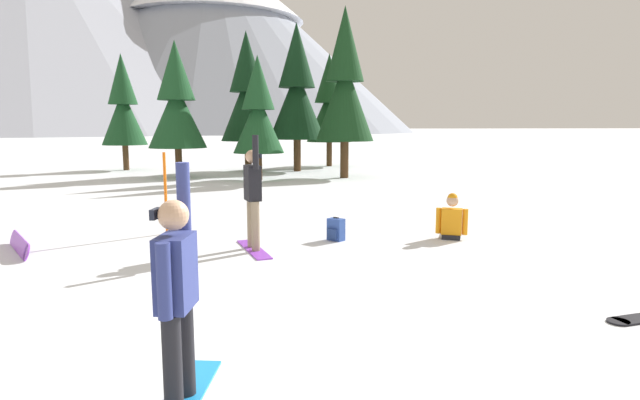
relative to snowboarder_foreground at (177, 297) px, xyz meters
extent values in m
plane|color=white|center=(0.60, 1.29, -0.93)|extent=(800.00, 800.00, 0.00)
cylinder|color=black|center=(-0.02, -0.16, -0.50)|extent=(0.15, 0.15, 0.81)
cylinder|color=black|center=(0.03, 0.16, -0.50)|extent=(0.15, 0.15, 0.81)
cube|color=navy|center=(0.00, 0.00, 0.20)|extent=(0.30, 0.43, 0.59)
cylinder|color=navy|center=(-0.04, -0.26, 0.21)|extent=(0.11, 0.11, 0.58)
cylinder|color=navy|center=(0.04, 0.26, 0.75)|extent=(0.11, 0.11, 0.60)
sphere|color=tan|center=(0.00, 0.00, 0.66)|extent=(0.24, 0.24, 0.24)
cube|color=black|center=(-0.14, 0.02, 0.67)|extent=(0.07, 0.17, 0.08)
cube|color=#993FD8|center=(0.45, 5.37, -0.92)|extent=(0.70, 1.60, 0.02)
cylinder|color=gray|center=(0.40, 5.52, -0.45)|extent=(0.15, 0.15, 0.90)
cylinder|color=gray|center=(0.49, 5.21, -0.45)|extent=(0.15, 0.15, 0.90)
cube|color=black|center=(0.45, 5.37, 0.31)|extent=(0.34, 0.45, 0.64)
cylinder|color=black|center=(0.38, 5.62, 0.34)|extent=(0.11, 0.11, 0.58)
cylinder|color=black|center=(0.52, 5.12, 0.88)|extent=(0.11, 0.11, 0.60)
sphere|color=tan|center=(0.45, 5.37, 0.79)|extent=(0.24, 0.24, 0.24)
cube|color=black|center=(0.58, 5.40, 0.80)|extent=(0.08, 0.17, 0.08)
cube|color=black|center=(4.40, 5.91, -0.88)|extent=(0.44, 0.40, 0.10)
cylinder|color=black|center=(4.50, 6.41, -0.85)|extent=(0.44, 0.79, 0.14)
cylinder|color=black|center=(4.68, 6.34, -0.85)|extent=(0.44, 0.79, 0.14)
cube|color=#19B259|center=(4.74, 6.74, -0.92)|extent=(0.83, 1.48, 0.02)
cube|color=orange|center=(4.40, 5.91, -0.57)|extent=(0.46, 0.38, 0.52)
cylinder|color=orange|center=(4.16, 6.01, -0.56)|extent=(0.11, 0.11, 0.52)
cylinder|color=orange|center=(4.64, 5.81, -0.56)|extent=(0.11, 0.11, 0.52)
sphere|color=tan|center=(4.40, 5.91, -0.14)|extent=(0.24, 0.24, 0.24)
sphere|color=orange|center=(4.40, 5.91, -0.09)|extent=(0.20, 0.20, 0.20)
cube|color=#993FD8|center=(-3.78, 5.63, -0.79)|extent=(0.92, 1.38, 0.28)
cylinder|color=#993FD8|center=(-3.37, 4.97, -0.79)|extent=(0.25, 0.31, 0.28)
cylinder|color=#993FD8|center=(-4.19, 6.29, -0.79)|extent=(0.25, 0.31, 0.28)
cube|color=black|center=(-3.62, 5.45, -0.77)|extent=(0.20, 0.23, 0.16)
cube|color=black|center=(-3.86, 5.85, -0.77)|extent=(0.20, 0.23, 0.16)
cylinder|color=black|center=(4.76, 1.35, -0.92)|extent=(0.30, 0.30, 0.02)
cube|color=#2D4C9E|center=(2.06, 6.02, -0.71)|extent=(0.37, 0.37, 0.44)
cube|color=navy|center=(1.97, 5.93, -0.77)|extent=(0.20, 0.20, 0.20)
cylinder|color=black|center=(2.06, 6.02, -0.47)|extent=(0.10, 0.10, 0.02)
cylinder|color=orange|center=(-1.42, 6.99, -0.06)|extent=(0.06, 0.06, 1.72)
cylinder|color=#472D19|center=(-0.27, 22.29, -0.17)|extent=(0.35, 0.35, 1.52)
cone|color=black|center=(-0.27, 22.29, 2.21)|extent=(2.63, 2.63, 3.23)
cone|color=black|center=(-0.27, 22.29, 4.47)|extent=(1.71, 1.71, 2.96)
cylinder|color=#472D19|center=(0.34, 17.94, -0.36)|extent=(0.26, 0.26, 1.14)
cone|color=#194723|center=(0.34, 17.94, 1.42)|extent=(2.13, 2.13, 2.42)
cone|color=#194723|center=(0.34, 17.94, 3.11)|extent=(1.38, 1.38, 2.22)
cylinder|color=#472D19|center=(-6.56, 23.51, -0.28)|extent=(0.29, 0.29, 1.30)
cone|color=#194723|center=(-6.56, 23.51, 1.75)|extent=(2.23, 2.23, 2.76)
cone|color=#194723|center=(-6.56, 23.51, 3.68)|extent=(1.45, 1.45, 2.53)
cylinder|color=#472D19|center=(4.05, 18.45, -0.12)|extent=(0.37, 0.37, 1.61)
cone|color=#143819|center=(4.05, 18.45, 2.40)|extent=(2.51, 2.51, 3.43)
cone|color=#143819|center=(4.05, 18.45, 4.79)|extent=(1.63, 1.63, 3.14)
cylinder|color=#472D19|center=(4.16, 25.10, -0.24)|extent=(0.31, 0.31, 1.37)
cone|color=#143819|center=(4.16, 25.10, 1.90)|extent=(2.55, 2.55, 2.92)
cone|color=#143819|center=(4.16, 25.10, 3.95)|extent=(1.66, 1.66, 2.68)
cylinder|color=#472D19|center=(-3.20, 19.33, -0.27)|extent=(0.30, 0.30, 1.31)
cone|color=#194723|center=(-3.20, 19.33, 1.77)|extent=(2.51, 2.51, 2.78)
cone|color=#194723|center=(-3.20, 19.33, 3.72)|extent=(1.63, 1.63, 2.55)
cylinder|color=#472D19|center=(2.18, 22.05, -0.13)|extent=(0.36, 0.36, 1.60)
cone|color=black|center=(2.18, 22.05, 2.38)|extent=(2.79, 2.79, 3.41)
cone|color=black|center=(2.18, 22.05, 4.77)|extent=(1.82, 1.82, 3.13)
cone|color=#9EA3B2|center=(-85.41, 200.89, 39.18)|extent=(218.73, 218.73, 80.22)
cone|color=#8C93A3|center=(-17.75, 187.03, 30.89)|extent=(140.19, 140.19, 63.64)
camera|label=1|loc=(0.74, -4.05, 1.34)|focal=29.13mm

